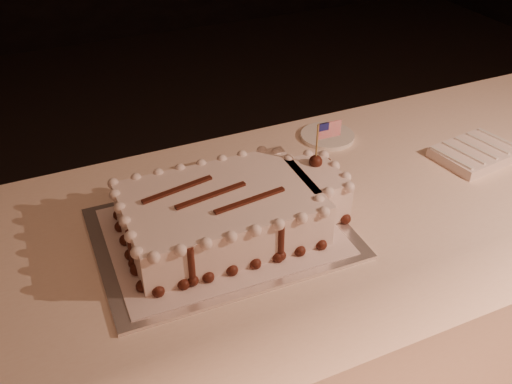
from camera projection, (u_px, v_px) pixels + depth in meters
name	position (u px, v px, depth m)	size (l,w,h in m)	color
banquet_table	(365.00, 305.00, 1.55)	(2.40, 0.80, 0.75)	#FEDFC5
cake_board	(222.00, 233.00, 1.20)	(0.52, 0.39, 0.01)	white
doily	(222.00, 231.00, 1.20)	(0.46, 0.35, 0.00)	white
sheet_cake	(233.00, 210.00, 1.18)	(0.50, 0.29, 0.20)	white
napkin_stack	(475.00, 153.00, 1.45)	(0.21, 0.17, 0.03)	white
side_plate	(327.00, 136.00, 1.54)	(0.15, 0.15, 0.01)	white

